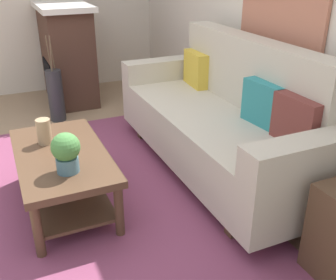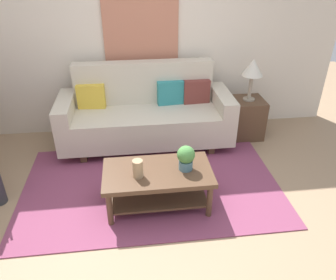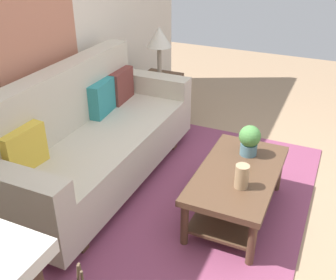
# 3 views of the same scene
# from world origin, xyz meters

# --- Properties ---
(ground_plane) EXTENTS (9.62, 9.62, 0.00)m
(ground_plane) POSITION_xyz_m (0.00, 0.00, 0.00)
(ground_plane) COLOR #9E7F60
(wall_back) EXTENTS (5.62, 0.10, 2.70)m
(wall_back) POSITION_xyz_m (0.00, 2.03, 1.35)
(wall_back) COLOR beige
(wall_back) RESTS_ON ground_plane
(area_rug) EXTENTS (2.90, 1.76, 0.01)m
(area_rug) POSITION_xyz_m (0.00, 0.50, 0.01)
(area_rug) COLOR #843D5B
(area_rug) RESTS_ON ground_plane
(couch) EXTENTS (2.26, 0.84, 1.08)m
(couch) POSITION_xyz_m (0.01, 1.49, 0.43)
(couch) COLOR beige
(couch) RESTS_ON ground_plane
(throw_pillow_mustard) EXTENTS (0.37, 0.15, 0.32)m
(throw_pillow_mustard) POSITION_xyz_m (-0.69, 1.61, 0.68)
(throw_pillow_mustard) COLOR gold
(throw_pillow_mustard) RESTS_ON couch
(throw_pillow_teal) EXTENTS (0.37, 0.15, 0.32)m
(throw_pillow_teal) POSITION_xyz_m (0.36, 1.61, 0.68)
(throw_pillow_teal) COLOR teal
(throw_pillow_teal) RESTS_ON couch
(throw_pillow_maroon) EXTENTS (0.37, 0.14, 0.32)m
(throw_pillow_maroon) POSITION_xyz_m (0.72, 1.61, 0.68)
(throw_pillow_maroon) COLOR brown
(throw_pillow_maroon) RESTS_ON couch
(coffee_table) EXTENTS (1.10, 0.60, 0.43)m
(coffee_table) POSITION_xyz_m (0.05, 0.18, 0.31)
(coffee_table) COLOR #513826
(coffee_table) RESTS_ON ground_plane
(tabletop_vase) EXTENTS (0.10, 0.10, 0.18)m
(tabletop_vase) POSITION_xyz_m (-0.15, 0.11, 0.52)
(tabletop_vase) COLOR tan
(tabletop_vase) RESTS_ON coffee_table
(potted_plant_tabletop) EXTENTS (0.18, 0.18, 0.26)m
(potted_plant_tabletop) POSITION_xyz_m (0.33, 0.18, 0.57)
(potted_plant_tabletop) COLOR slate
(potted_plant_tabletop) RESTS_ON coffee_table
(side_table) EXTENTS (0.44, 0.44, 0.56)m
(side_table) POSITION_xyz_m (1.44, 1.52, 0.28)
(side_table) COLOR #513826
(side_table) RESTS_ON ground_plane
(table_lamp) EXTENTS (0.28, 0.28, 0.57)m
(table_lamp) POSITION_xyz_m (1.44, 1.52, 0.99)
(table_lamp) COLOR gray
(table_lamp) RESTS_ON side_table
(framed_painting) EXTENTS (0.99, 0.03, 0.97)m
(framed_painting) POSITION_xyz_m (0.01, 1.96, 1.42)
(framed_painting) COLOR #B77056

